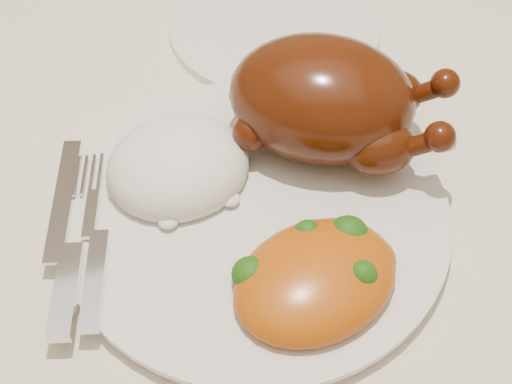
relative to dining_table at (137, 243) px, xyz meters
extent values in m
cube|color=brown|center=(0.00, 0.00, 0.07)|extent=(1.60, 0.90, 0.04)
cube|color=#EEE6CD|center=(0.00, 0.00, 0.10)|extent=(1.72, 1.02, 0.01)
cylinder|color=silver|center=(0.10, -0.07, 0.11)|extent=(0.32, 0.32, 0.01)
cylinder|color=silver|center=(0.16, 0.15, 0.11)|extent=(0.27, 0.27, 0.01)
ellipsoid|color=#461707|center=(0.16, -0.01, 0.16)|extent=(0.18, 0.16, 0.09)
ellipsoid|color=#461707|center=(0.15, -0.02, 0.18)|extent=(0.09, 0.08, 0.04)
ellipsoid|color=#461707|center=(0.20, -0.06, 0.15)|extent=(0.06, 0.04, 0.04)
sphere|color=#461707|center=(0.23, -0.08, 0.17)|extent=(0.02, 0.02, 0.02)
ellipsoid|color=#461707|center=(0.22, 0.00, 0.15)|extent=(0.06, 0.04, 0.04)
sphere|color=#461707|center=(0.26, -0.02, 0.17)|extent=(0.02, 0.02, 0.02)
sphere|color=#461707|center=(0.11, -0.02, 0.15)|extent=(0.03, 0.03, 0.03)
sphere|color=#461707|center=(0.13, 0.04, 0.15)|extent=(0.03, 0.03, 0.03)
ellipsoid|color=white|center=(0.05, -0.03, 0.13)|extent=(0.13, 0.13, 0.06)
ellipsoid|color=#BD550C|center=(0.12, -0.15, 0.12)|extent=(0.15, 0.14, 0.04)
ellipsoid|color=#BD550C|center=(0.16, -0.14, 0.12)|extent=(0.06, 0.05, 0.03)
ellipsoid|color=#18420B|center=(0.16, -0.12, 0.13)|extent=(0.03, 0.03, 0.03)
ellipsoid|color=#18420B|center=(0.15, -0.12, 0.13)|extent=(0.02, 0.02, 0.02)
ellipsoid|color=#18420B|center=(0.08, -0.14, 0.13)|extent=(0.03, 0.03, 0.02)
ellipsoid|color=#18420B|center=(0.14, -0.13, 0.13)|extent=(0.03, 0.03, 0.03)
ellipsoid|color=#18420B|center=(0.13, -0.12, 0.13)|extent=(0.02, 0.02, 0.02)
ellipsoid|color=#18420B|center=(0.15, -0.16, 0.13)|extent=(0.02, 0.02, 0.02)
cube|color=silver|center=(-0.04, -0.04, 0.12)|extent=(0.03, 0.12, 0.00)
cube|color=silver|center=(-0.04, -0.12, 0.12)|extent=(0.03, 0.08, 0.01)
cube|color=silver|center=(-0.02, -0.12, 0.12)|extent=(0.03, 0.08, 0.01)
cube|color=silver|center=(-0.02, -0.04, 0.12)|extent=(0.03, 0.09, 0.00)
camera|label=1|loc=(0.03, -0.40, 0.54)|focal=50.00mm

